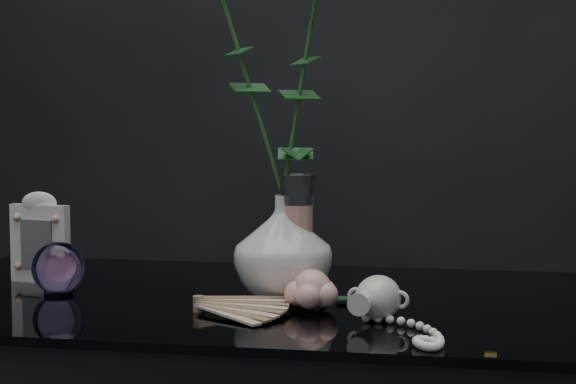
% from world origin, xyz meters
% --- Properties ---
extents(vase, '(0.18, 0.18, 0.15)m').
position_xyz_m(vase, '(0.06, 0.05, 0.84)').
color(vase, white).
rests_on(vase, table).
extents(wine_glass, '(0.06, 0.06, 0.18)m').
position_xyz_m(wine_glass, '(0.08, 0.05, 0.85)').
color(wine_glass, white).
rests_on(wine_glass, table).
extents(picture_frame, '(0.12, 0.10, 0.15)m').
position_xyz_m(picture_frame, '(-0.34, 0.09, 0.83)').
color(picture_frame, white).
rests_on(picture_frame, table).
extents(paperweight, '(0.08, 0.08, 0.08)m').
position_xyz_m(paperweight, '(-0.27, 0.02, 0.80)').
color(paperweight, '#816DB2').
rests_on(paperweight, table).
extents(paper_fan, '(0.28, 0.24, 0.03)m').
position_xyz_m(paper_fan, '(-0.03, -0.07, 0.77)').
color(paper_fan, beige).
rests_on(paper_fan, table).
extents(loose_rose, '(0.18, 0.20, 0.06)m').
position_xyz_m(loose_rose, '(0.12, -0.03, 0.79)').
color(loose_rose, '#FFB1A4').
rests_on(loose_rose, table).
extents(pearl_jar, '(0.24, 0.25, 0.06)m').
position_xyz_m(pearl_jar, '(0.21, -0.07, 0.79)').
color(pearl_jar, silver).
rests_on(pearl_jar, table).
extents(roses, '(0.24, 0.12, 0.43)m').
position_xyz_m(roses, '(0.04, 0.04, 1.12)').
color(roses, '#DDAC8F').
rests_on(roses, vase).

